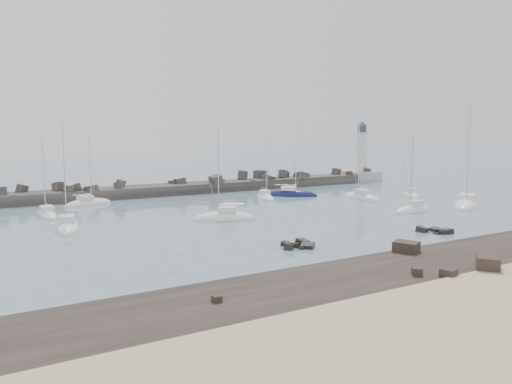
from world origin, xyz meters
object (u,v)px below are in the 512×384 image
sailboat_1 (47,215)px  sailboat_3 (88,204)px  sailboat_2 (67,228)px  sailboat_7 (413,211)px  lighthouse (361,168)px  sailboat_10 (411,196)px  sailboat_6 (291,195)px  sailboat_8 (361,198)px  sailboat_4 (224,219)px  sailboat_9 (466,205)px  sailboat_5 (265,198)px

sailboat_1 → sailboat_3: bearing=48.1°
sailboat_2 → sailboat_7: sailboat_2 is taller
lighthouse → sailboat_3: (-63.60, -6.10, -2.96)m
lighthouse → sailboat_1: 72.34m
lighthouse → sailboat_10: bearing=-113.2°
sailboat_3 → sailboat_6: 35.26m
sailboat_2 → sailboat_10: bearing=-0.2°
lighthouse → sailboat_1: (-70.87, -14.20, -2.96)m
sailboat_8 → sailboat_6: bearing=132.1°
sailboat_7 → sailboat_8: bearing=78.7°
sailboat_2 → sailboat_4: bearing=-11.9°
sailboat_7 → sailboat_9: bearing=-2.2°
lighthouse → sailboat_9: bearing=-107.9°
sailboat_6 → sailboat_10: 21.70m
sailboat_3 → sailboat_10: (52.69, -19.34, 0.01)m
sailboat_6 → sailboat_1: bearing=-179.3°
sailboat_2 → sailboat_8: bearing=2.7°
sailboat_3 → sailboat_2: bearing=-108.6°
sailboat_4 → sailboat_5: 21.42m
sailboat_1 → sailboat_10: bearing=-10.6°
lighthouse → sailboat_1: size_ratio=1.19×
sailboat_2 → sailboat_5: bearing=17.1°
sailboat_3 → sailboat_5: bearing=-16.6°
sailboat_4 → sailboat_8: bearing=12.0°
sailboat_2 → sailboat_6: 42.49m
sailboat_1 → sailboat_2: (0.81, -11.05, 0.02)m
sailboat_5 → sailboat_7: (11.55, -22.93, 0.02)m
sailboat_4 → sailboat_10: 40.00m
sailboat_7 → sailboat_10: bearing=43.3°
sailboat_4 → sailboat_6: bearing=36.0°
sailboat_3 → sailboat_8: size_ratio=0.93×
sailboat_1 → sailboat_8: size_ratio=0.89×
sailboat_5 → sailboat_9: (23.00, -23.37, 0.01)m
sailboat_3 → sailboat_8: (42.81, -16.86, 0.01)m
lighthouse → sailboat_4: 58.66m
lighthouse → sailboat_3: lighthouse is taller
sailboat_10 → sailboat_6: bearing=147.2°
sailboat_10 → sailboat_2: bearing=179.8°
sailboat_4 → sailboat_10: sailboat_4 is taller
sailboat_4 → sailboat_10: bearing=5.6°
sailboat_3 → sailboat_10: size_ratio=1.15×
sailboat_4 → sailboat_7: bearing=-16.8°
sailboat_5 → sailboat_7: 25.67m
sailboat_1 → sailboat_5: 35.64m
sailboat_5 → sailboat_6: bearing=7.9°
sailboat_7 → sailboat_9: 11.47m
sailboat_3 → sailboat_8: sailboat_8 is taller
sailboat_6 → sailboat_4: bearing=-144.0°
sailboat_1 → sailboat_4: (20.15, -15.13, 0.02)m
sailboat_1 → sailboat_7: bearing=-26.3°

